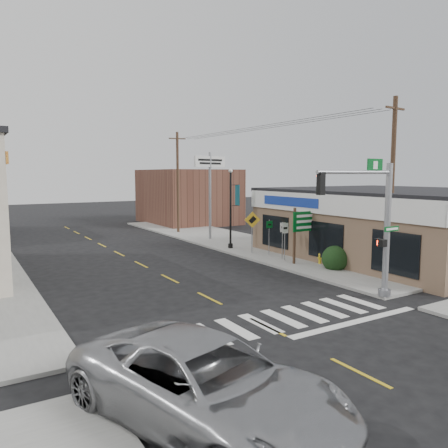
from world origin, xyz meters
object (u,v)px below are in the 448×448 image
utility_pole_near (392,185)px  suv (205,383)px  traffic_signal_pole (377,216)px  guide_sign (305,227)px  bare_tree (377,205)px  utility_pole_far (178,181)px  lamp_post (231,202)px  fire_hydrant (320,258)px  dance_center_sign (210,174)px

utility_pole_near → suv: bearing=-160.9°
traffic_signal_pole → guide_sign: traffic_signal_pole is taller
bare_tree → utility_pole_near: 1.77m
utility_pole_far → guide_sign: bearing=-82.1°
lamp_post → traffic_signal_pole: bearing=-77.0°
fire_hydrant → bare_tree: 4.25m
suv → traffic_signal_pole: bearing=5.1°
traffic_signal_pole → utility_pole_near: size_ratio=0.64×
fire_hydrant → dance_center_sign: 12.53m
lamp_post → bare_tree: bearing=-53.0°
bare_tree → fire_hydrant: bearing=121.8°
suv → fire_hydrant: size_ratio=10.58×
guide_sign → utility_pole_near: (1.50, -4.55, 2.46)m
lamp_post → bare_tree: (3.02, -9.56, 0.27)m
lamp_post → utility_pole_near: bearing=-57.7°
fire_hydrant → lamp_post: lamp_post is taller
dance_center_sign → bare_tree: size_ratio=1.55×
utility_pole_far → suv: bearing=-108.1°
lamp_post → suv: bearing=-104.2°
lamp_post → utility_pole_far: utility_pole_far is taller
fire_hydrant → traffic_signal_pole: bearing=-115.5°
suv → bare_tree: size_ratio=1.50×
traffic_signal_pole → guide_sign: (2.47, 6.97, -1.33)m
bare_tree → utility_pole_far: bearing=97.7°
lamp_post → fire_hydrant: bearing=-58.8°
guide_sign → lamp_post: (-0.97, 6.30, 1.11)m
traffic_signal_pole → guide_sign: 7.52m
traffic_signal_pole → fire_hydrant: traffic_signal_pole is taller
fire_hydrant → bare_tree: bearing=-58.2°
guide_sign → bare_tree: bearing=-58.9°
fire_hydrant → utility_pole_far: bearing=93.5°
traffic_signal_pole → lamp_post: (1.50, 13.27, -0.23)m
traffic_signal_pole → fire_hydrant: size_ratio=9.18×
lamp_post → dance_center_sign: bearing=98.2°
utility_pole_near → lamp_post: bearing=96.8°
dance_center_sign → utility_pole_near: 15.47m
fire_hydrant → utility_pole_far: (-1.00, 16.48, 4.07)m
fire_hydrant → lamp_post: (-1.47, 7.06, 2.79)m
suv → bare_tree: 16.84m
utility_pole_near → dance_center_sign: bearing=89.8°
suv → dance_center_sign: dance_center_sign is taller
utility_pole_far → bare_tree: bearing=-76.3°
traffic_signal_pole → bare_tree: traffic_signal_pole is taller
lamp_post → dance_center_sign: (0.91, 4.54, 1.92)m
traffic_signal_pole → lamp_post: size_ratio=1.04×
traffic_signal_pole → dance_center_sign: (2.40, 17.81, 1.69)m
utility_pole_far → dance_center_sign: bearing=-78.8°
bare_tree → utility_pole_near: size_ratio=0.49×
suv → lamp_post: (11.62, 17.46, 2.35)m
fire_hydrant → utility_pole_far: size_ratio=0.07×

